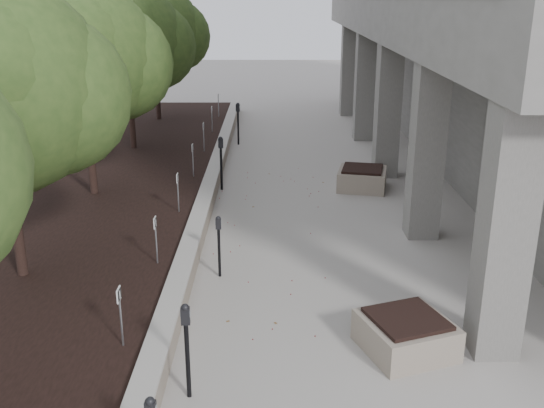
{
  "coord_description": "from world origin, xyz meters",
  "views": [
    {
      "loc": [
        -0.11,
        -7.72,
        5.48
      ],
      "look_at": [
        -0.1,
        5.2,
        1.04
      ],
      "focal_mm": 41.25,
      "sensor_mm": 36.0,
      "label": 1
    }
  ],
  "objects_px": {
    "parking_meter_2": "(187,351)",
    "parking_meter_3": "(219,247)",
    "crabapple_tree_5": "(155,52)",
    "crabapple_tree_4": "(128,66)",
    "planter_back": "(362,178)",
    "crabapple_tree_3": "(84,89)",
    "planter_front": "(406,334)",
    "parking_meter_4": "(221,163)",
    "parking_meter_5": "(238,124)",
    "crabapple_tree_2": "(3,132)"
  },
  "relations": [
    {
      "from": "parking_meter_3",
      "to": "planter_back",
      "type": "distance_m",
      "value": 6.96
    },
    {
      "from": "crabapple_tree_2",
      "to": "parking_meter_2",
      "type": "distance_m",
      "value": 5.32
    },
    {
      "from": "parking_meter_2",
      "to": "parking_meter_5",
      "type": "xyz_separation_m",
      "value": [
        -0.07,
        15.31,
        0.05
      ]
    },
    {
      "from": "parking_meter_2",
      "to": "parking_meter_5",
      "type": "distance_m",
      "value": 15.31
    },
    {
      "from": "crabapple_tree_2",
      "to": "planter_front",
      "type": "distance_m",
      "value": 7.66
    },
    {
      "from": "crabapple_tree_5",
      "to": "parking_meter_5",
      "type": "bearing_deg",
      "value": -40.02
    },
    {
      "from": "crabapple_tree_5",
      "to": "parking_meter_3",
      "type": "bearing_deg",
      "value": -75.66
    },
    {
      "from": "parking_meter_4",
      "to": "crabapple_tree_5",
      "type": "bearing_deg",
      "value": 97.96
    },
    {
      "from": "planter_front",
      "to": "planter_back",
      "type": "xyz_separation_m",
      "value": [
        0.49,
        8.64,
        0.01
      ]
    },
    {
      "from": "planter_back",
      "to": "crabapple_tree_2",
      "type": "bearing_deg",
      "value": -137.77
    },
    {
      "from": "parking_meter_3",
      "to": "crabapple_tree_2",
      "type": "bearing_deg",
      "value": -171.28
    },
    {
      "from": "crabapple_tree_2",
      "to": "crabapple_tree_5",
      "type": "height_order",
      "value": "same"
    },
    {
      "from": "planter_back",
      "to": "parking_meter_4",
      "type": "bearing_deg",
      "value": -178.22
    },
    {
      "from": "crabapple_tree_2",
      "to": "parking_meter_3",
      "type": "distance_m",
      "value": 4.47
    },
    {
      "from": "crabapple_tree_5",
      "to": "planter_front",
      "type": "height_order",
      "value": "crabapple_tree_5"
    },
    {
      "from": "parking_meter_2",
      "to": "planter_front",
      "type": "relative_size",
      "value": 1.14
    },
    {
      "from": "crabapple_tree_3",
      "to": "parking_meter_3",
      "type": "relative_size",
      "value": 4.2
    },
    {
      "from": "crabapple_tree_5",
      "to": "planter_back",
      "type": "height_order",
      "value": "crabapple_tree_5"
    },
    {
      "from": "parking_meter_5",
      "to": "planter_back",
      "type": "bearing_deg",
      "value": -39.56
    },
    {
      "from": "crabapple_tree_5",
      "to": "parking_meter_4",
      "type": "bearing_deg",
      "value": -69.04
    },
    {
      "from": "parking_meter_5",
      "to": "parking_meter_3",
      "type": "bearing_deg",
      "value": -73.91
    },
    {
      "from": "crabapple_tree_4",
      "to": "parking_meter_5",
      "type": "xyz_separation_m",
      "value": [
        3.45,
        2.1,
        -2.34
      ]
    },
    {
      "from": "crabapple_tree_3",
      "to": "parking_meter_3",
      "type": "distance_m",
      "value": 6.13
    },
    {
      "from": "crabapple_tree_3",
      "to": "planter_back",
      "type": "distance_m",
      "value": 8.01
    },
    {
      "from": "parking_meter_2",
      "to": "planter_front",
      "type": "height_order",
      "value": "parking_meter_2"
    },
    {
      "from": "crabapple_tree_4",
      "to": "planter_back",
      "type": "bearing_deg",
      "value": -24.63
    },
    {
      "from": "planter_front",
      "to": "parking_meter_2",
      "type": "bearing_deg",
      "value": -160.04
    },
    {
      "from": "crabapple_tree_3",
      "to": "parking_meter_3",
      "type": "xyz_separation_m",
      "value": [
        3.65,
        -4.26,
        -2.47
      ]
    },
    {
      "from": "parking_meter_3",
      "to": "planter_front",
      "type": "xyz_separation_m",
      "value": [
        3.19,
        -2.74,
        -0.35
      ]
    },
    {
      "from": "crabapple_tree_3",
      "to": "crabapple_tree_4",
      "type": "bearing_deg",
      "value": 90.0
    },
    {
      "from": "crabapple_tree_2",
      "to": "parking_meter_2",
      "type": "bearing_deg",
      "value": -42.29
    },
    {
      "from": "parking_meter_3",
      "to": "planter_front",
      "type": "bearing_deg",
      "value": -43.46
    },
    {
      "from": "crabapple_tree_2",
      "to": "parking_meter_2",
      "type": "relative_size",
      "value": 3.69
    },
    {
      "from": "crabapple_tree_3",
      "to": "parking_meter_4",
      "type": "height_order",
      "value": "crabapple_tree_3"
    },
    {
      "from": "crabapple_tree_4",
      "to": "parking_meter_2",
      "type": "relative_size",
      "value": 3.69
    },
    {
      "from": "parking_meter_2",
      "to": "parking_meter_3",
      "type": "bearing_deg",
      "value": 84.81
    },
    {
      "from": "crabapple_tree_5",
      "to": "parking_meter_3",
      "type": "xyz_separation_m",
      "value": [
        3.65,
        -14.26,
        -2.47
      ]
    },
    {
      "from": "planter_back",
      "to": "crabapple_tree_5",
      "type": "bearing_deg",
      "value": 131.22
    },
    {
      "from": "crabapple_tree_5",
      "to": "planter_back",
      "type": "distance_m",
      "value": 11.46
    },
    {
      "from": "parking_meter_4",
      "to": "planter_back",
      "type": "height_order",
      "value": "parking_meter_4"
    },
    {
      "from": "parking_meter_3",
      "to": "parking_meter_4",
      "type": "distance_m",
      "value": 5.79
    },
    {
      "from": "crabapple_tree_3",
      "to": "planter_front",
      "type": "distance_m",
      "value": 10.18
    },
    {
      "from": "crabapple_tree_5",
      "to": "planter_back",
      "type": "relative_size",
      "value": 4.06
    },
    {
      "from": "crabapple_tree_4",
      "to": "planter_back",
      "type": "xyz_separation_m",
      "value": [
        7.32,
        -3.36,
        -2.81
      ]
    },
    {
      "from": "parking_meter_2",
      "to": "planter_front",
      "type": "bearing_deg",
      "value": 16.59
    },
    {
      "from": "crabapple_tree_3",
      "to": "parking_meter_3",
      "type": "height_order",
      "value": "crabapple_tree_3"
    },
    {
      "from": "planter_front",
      "to": "planter_back",
      "type": "height_order",
      "value": "planter_back"
    },
    {
      "from": "parking_meter_3",
      "to": "parking_meter_4",
      "type": "height_order",
      "value": "parking_meter_4"
    },
    {
      "from": "planter_front",
      "to": "planter_back",
      "type": "bearing_deg",
      "value": 86.77
    },
    {
      "from": "crabapple_tree_5",
      "to": "crabapple_tree_4",
      "type": "bearing_deg",
      "value": -90.0
    }
  ]
}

